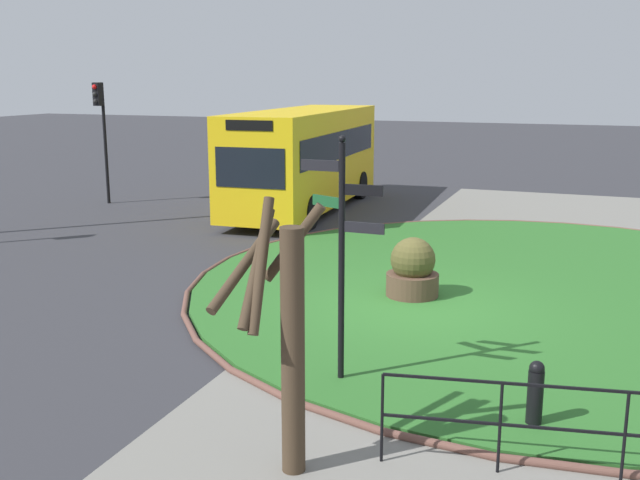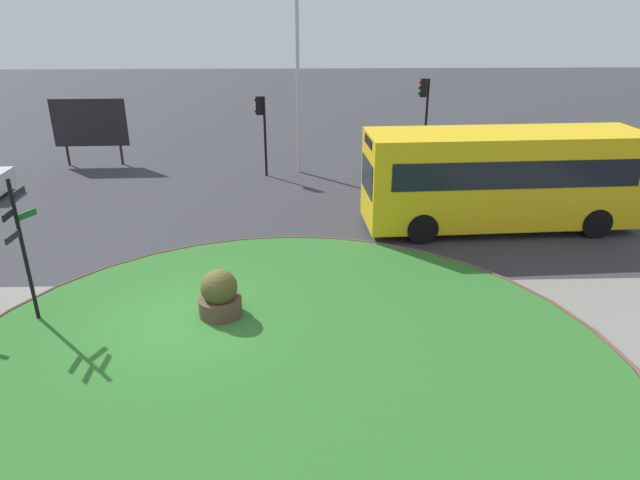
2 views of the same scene
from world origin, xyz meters
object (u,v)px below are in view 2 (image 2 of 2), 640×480
object	(u,v)px
signpost_directional	(22,242)
traffic_light_near	(261,118)
lamppost_tall	(297,56)
billboard_left	(90,124)
bus_yellow	(501,178)
planter_near_signpost	(220,297)
traffic_light_far	(424,105)

from	to	relation	value
signpost_directional	traffic_light_near	distance (m)	13.38
traffic_light_near	lamppost_tall	distance (m)	3.03
traffic_light_near	billboard_left	xyz separation A→B (m)	(-8.19, 2.09, -0.60)
bus_yellow	traffic_light_near	world-z (taller)	traffic_light_near
lamppost_tall	signpost_directional	bearing A→B (deg)	-115.63
lamppost_tall	planter_near_signpost	bearing A→B (deg)	-98.20
bus_yellow	traffic_light_near	distance (m)	10.77
billboard_left	planter_near_signpost	bearing A→B (deg)	-63.21
lamppost_tall	billboard_left	xyz separation A→B (m)	(-9.79, 1.58, -3.12)
traffic_light_far	planter_near_signpost	bearing A→B (deg)	65.33
traffic_light_near	traffic_light_far	bearing A→B (deg)	-162.47
bus_yellow	traffic_light_far	xyz separation A→B (m)	(-1.25, 7.01, 1.27)
traffic_light_far	signpost_directional	bearing A→B (deg)	52.82
lamppost_tall	planter_near_signpost	xyz separation A→B (m)	(-1.88, -13.01, -4.52)
signpost_directional	traffic_light_far	world-z (taller)	traffic_light_far
bus_yellow	billboard_left	size ratio (longest dim) A/B	2.66
traffic_light_near	lamppost_tall	world-z (taller)	lamppost_tall
traffic_light_far	billboard_left	xyz separation A→B (m)	(-15.34, 1.78, -1.07)
bus_yellow	traffic_light_far	world-z (taller)	traffic_light_far
billboard_left	traffic_light_near	bearing A→B (deg)	-16.02
traffic_light_near	traffic_light_far	xyz separation A→B (m)	(7.15, 0.32, 0.47)
planter_near_signpost	traffic_light_far	bearing A→B (deg)	59.94
bus_yellow	traffic_light_near	size ratio (longest dim) A/B	2.62
lamppost_tall	planter_near_signpost	distance (m)	13.90
planter_near_signpost	signpost_directional	bearing A→B (deg)	-179.62
lamppost_tall	traffic_light_far	bearing A→B (deg)	-1.99
bus_yellow	planter_near_signpost	xyz separation A→B (m)	(-8.67, -5.81, -1.19)
traffic_light_far	planter_near_signpost	size ratio (longest dim) A/B	3.27
signpost_directional	planter_near_signpost	distance (m)	4.63
bus_yellow	lamppost_tall	size ratio (longest dim) A/B	0.96
bus_yellow	traffic_light_far	bearing A→B (deg)	-82.81
signpost_directional	billboard_left	xyz separation A→B (m)	(-3.53, 14.63, -0.10)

